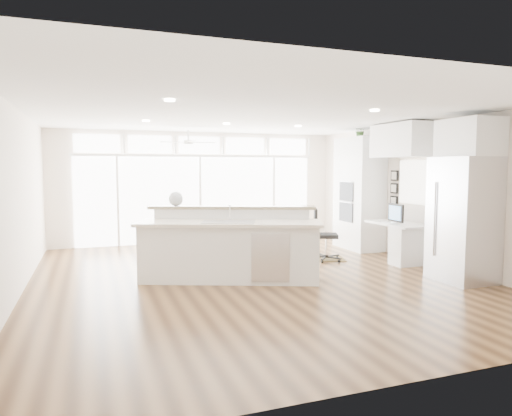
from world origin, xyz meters
name	(u,v)px	position (x,y,z in m)	size (l,w,h in m)	color
floor	(253,278)	(0.00, 0.00, -0.01)	(7.00, 8.00, 0.02)	#422814
ceiling	(253,114)	(0.00, 0.00, 2.70)	(7.00, 8.00, 0.02)	white
wall_back	(199,187)	(0.00, 4.00, 1.35)	(7.00, 0.04, 2.70)	white
wall_front	(414,225)	(0.00, -4.00, 1.35)	(7.00, 0.04, 2.70)	white
wall_left	(15,202)	(-3.50, 0.00, 1.35)	(0.04, 8.00, 2.70)	white
wall_right	(426,193)	(3.50, 0.00, 1.35)	(0.04, 8.00, 2.70)	white
glass_wall	(200,200)	(0.00, 3.94, 1.05)	(5.80, 0.06, 2.08)	white
transom_row	(199,145)	(0.00, 3.94, 2.38)	(5.90, 0.06, 0.40)	white
desk_window	(414,182)	(3.46, 0.30, 1.55)	(0.04, 0.85, 0.85)	white
ceiling_fan	(188,138)	(-0.50, 2.80, 2.48)	(1.16, 1.16, 0.32)	white
recessed_lights	(249,116)	(0.00, 0.20, 2.68)	(3.40, 3.00, 0.02)	white
oven_cabinet	(359,194)	(3.17, 1.80, 1.25)	(0.64, 1.20, 2.50)	white
desk_nook	(399,242)	(3.13, 0.30, 0.38)	(0.72, 1.30, 0.76)	white
upper_cabinets	(403,141)	(3.17, 0.30, 2.35)	(0.64, 1.30, 0.64)	white
refrigerator	(463,219)	(3.11, -1.35, 1.00)	(0.76, 0.90, 2.00)	silver
fridge_cabinet	(470,138)	(3.17, -1.35, 2.30)	(0.64, 0.90, 0.60)	white
framed_photos	(394,188)	(3.46, 0.92, 1.40)	(0.06, 0.22, 0.80)	black
kitchen_island	(229,244)	(-0.42, -0.04, 0.59)	(2.96, 1.12, 1.18)	white
rug	(322,259)	(1.82, 0.99, 0.01)	(0.87, 0.63, 0.01)	#392912
office_chair	(326,235)	(1.82, 0.84, 0.51)	(0.53, 0.49, 1.01)	black
fishbowl	(176,199)	(-1.15, 0.68, 1.30)	(0.25, 0.25, 0.25)	silver
monitor	(396,213)	(3.05, 0.30, 0.95)	(0.08, 0.47, 0.39)	black
keyboard	(388,223)	(2.88, 0.30, 0.77)	(0.11, 0.30, 0.01)	silver
potted_plant	(360,132)	(3.17, 1.80, 2.63)	(0.29, 0.32, 0.25)	#375F28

